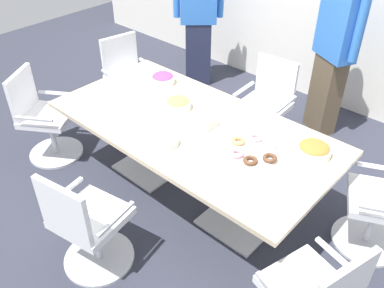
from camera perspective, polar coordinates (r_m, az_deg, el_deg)
ground_plane at (r=3.88m, az=0.00°, el=-6.62°), size 10.00×10.00×0.01m
conference_table at (r=3.48m, az=0.00°, el=1.00°), size 2.40×1.20×0.75m
office_chair_1 at (r=4.34m, az=10.05°, el=4.76°), size 0.57×0.57×0.91m
office_chair_2 at (r=4.84m, az=-8.68°, el=8.40°), size 0.63×0.63×0.91m
office_chair_3 at (r=4.35m, az=-19.70°, el=3.10°), size 0.75×0.75×0.91m
office_chair_4 at (r=3.11m, az=-14.22°, el=-11.02°), size 0.63×0.63×0.91m
person_standing_0 at (r=5.32m, az=0.89°, el=17.21°), size 0.50×0.47×1.73m
person_standing_1 at (r=4.48m, az=19.07°, el=12.30°), size 0.58×0.40×1.82m
snack_bowl_pretzels at (r=3.18m, az=16.44°, el=-0.72°), size 0.26×0.26×0.10m
snack_bowl_candy_mix at (r=4.02m, az=-4.04°, el=8.98°), size 0.23×0.23×0.10m
snack_bowl_cookies at (r=3.61m, az=-1.92°, el=5.60°), size 0.23×0.23×0.10m
donut_platter at (r=3.13m, az=8.52°, el=-0.79°), size 0.40×0.39×0.04m
plate_stack at (r=3.17m, az=-3.65°, el=0.35°), size 0.20×0.20×0.05m
napkin_pile at (r=3.37m, az=1.90°, el=3.11°), size 0.15×0.15×0.08m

